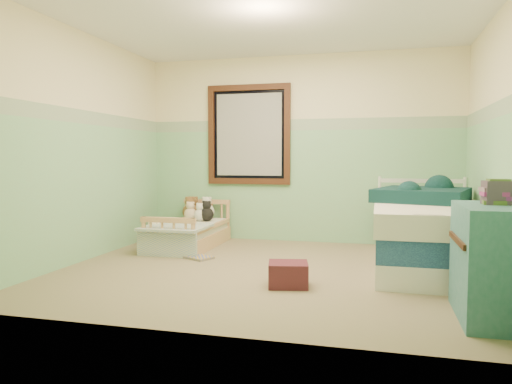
% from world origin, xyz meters
% --- Properties ---
extents(floor, '(4.20, 3.60, 0.02)m').
position_xyz_m(floor, '(0.00, 0.00, -0.01)').
color(floor, olive).
rests_on(floor, ground).
extents(ceiling, '(4.20, 3.60, 0.02)m').
position_xyz_m(ceiling, '(0.00, 0.00, 2.51)').
color(ceiling, white).
rests_on(ceiling, wall_back).
extents(wall_back, '(4.20, 0.04, 2.50)m').
position_xyz_m(wall_back, '(0.00, 1.80, 1.25)').
color(wall_back, beige).
rests_on(wall_back, floor).
extents(wall_front, '(4.20, 0.04, 2.50)m').
position_xyz_m(wall_front, '(0.00, -1.80, 1.25)').
color(wall_front, beige).
rests_on(wall_front, floor).
extents(wall_left, '(0.04, 3.60, 2.50)m').
position_xyz_m(wall_left, '(-2.10, 0.00, 1.25)').
color(wall_left, beige).
rests_on(wall_left, floor).
extents(wall_right, '(0.04, 3.60, 2.50)m').
position_xyz_m(wall_right, '(2.10, 0.00, 1.25)').
color(wall_right, beige).
rests_on(wall_right, floor).
extents(wainscot_mint, '(4.20, 0.01, 1.50)m').
position_xyz_m(wainscot_mint, '(0.00, 1.79, 0.75)').
color(wainscot_mint, '#81C58E').
rests_on(wainscot_mint, floor).
extents(border_strip, '(4.20, 0.01, 0.15)m').
position_xyz_m(border_strip, '(0.00, 1.79, 1.57)').
color(border_strip, '#457350').
rests_on(border_strip, wall_back).
extents(window_frame, '(1.16, 0.06, 1.36)m').
position_xyz_m(window_frame, '(-0.70, 1.76, 1.45)').
color(window_frame, black).
rests_on(window_frame, wall_back).
extents(window_blinds, '(0.92, 0.01, 1.12)m').
position_xyz_m(window_blinds, '(-0.70, 1.77, 1.45)').
color(window_blinds, '#B2B2AC').
rests_on(window_blinds, window_frame).
extents(toddler_bed_frame, '(0.67, 1.35, 0.17)m').
position_xyz_m(toddler_bed_frame, '(-1.29, 1.05, 0.09)').
color(toddler_bed_frame, '#BA7B53').
rests_on(toddler_bed_frame, floor).
extents(toddler_mattress, '(0.62, 1.29, 0.12)m').
position_xyz_m(toddler_mattress, '(-1.29, 1.05, 0.23)').
color(toddler_mattress, silver).
rests_on(toddler_mattress, toddler_bed_frame).
extents(patchwork_quilt, '(0.73, 0.67, 0.03)m').
position_xyz_m(patchwork_quilt, '(-1.29, 0.63, 0.31)').
color(patchwork_quilt, '#6D94C8').
rests_on(patchwork_quilt, toddler_mattress).
extents(plush_bed_brown, '(0.21, 0.21, 0.21)m').
position_xyz_m(plush_bed_brown, '(-1.44, 1.55, 0.40)').
color(plush_bed_brown, brown).
rests_on(plush_bed_brown, toddler_mattress).
extents(plush_bed_white, '(0.21, 0.21, 0.21)m').
position_xyz_m(plush_bed_white, '(-1.24, 1.55, 0.40)').
color(plush_bed_white, silver).
rests_on(plush_bed_white, toddler_mattress).
extents(plush_bed_tan, '(0.17, 0.17, 0.17)m').
position_xyz_m(plush_bed_tan, '(-1.39, 1.33, 0.38)').
color(plush_bed_tan, beige).
rests_on(plush_bed_tan, toddler_mattress).
extents(plush_bed_dark, '(0.18, 0.18, 0.18)m').
position_xyz_m(plush_bed_dark, '(-1.16, 1.33, 0.39)').
color(plush_bed_dark, black).
rests_on(plush_bed_dark, toddler_mattress).
extents(plush_floor_cream, '(0.23, 0.23, 0.23)m').
position_xyz_m(plush_floor_cream, '(-1.64, 0.75, 0.11)').
color(plush_floor_cream, beige).
rests_on(plush_floor_cream, floor).
extents(plush_floor_tan, '(0.24, 0.24, 0.24)m').
position_xyz_m(plush_floor_tan, '(-1.73, 0.94, 0.12)').
color(plush_floor_tan, beige).
rests_on(plush_floor_tan, floor).
extents(twin_bed_frame, '(1.05, 2.10, 0.22)m').
position_xyz_m(twin_bed_frame, '(1.55, 0.56, 0.11)').
color(twin_bed_frame, white).
rests_on(twin_bed_frame, floor).
extents(twin_boxspring, '(1.05, 2.10, 0.22)m').
position_xyz_m(twin_boxspring, '(1.55, 0.56, 0.33)').
color(twin_boxspring, navy).
rests_on(twin_boxspring, twin_bed_frame).
extents(twin_mattress, '(1.09, 2.15, 0.22)m').
position_xyz_m(twin_mattress, '(1.55, 0.56, 0.55)').
color(twin_mattress, white).
rests_on(twin_mattress, twin_boxspring).
extents(teal_blanket, '(1.12, 1.16, 0.14)m').
position_xyz_m(teal_blanket, '(1.50, 0.86, 0.73)').
color(teal_blanket, black).
rests_on(teal_blanket, twin_mattress).
extents(dresser, '(0.50, 0.80, 0.80)m').
position_xyz_m(dresser, '(1.84, -1.03, 0.40)').
color(dresser, '#2E6B6B').
rests_on(dresser, floor).
extents(book_stack, '(0.18, 0.15, 0.17)m').
position_xyz_m(book_stack, '(1.84, -0.95, 0.88)').
color(book_stack, brown).
rests_on(book_stack, dresser).
extents(red_pillow, '(0.39, 0.36, 0.21)m').
position_xyz_m(red_pillow, '(0.28, -0.53, 0.11)').
color(red_pillow, maroon).
rests_on(red_pillow, floor).
extents(floor_book, '(0.36, 0.33, 0.03)m').
position_xyz_m(floor_book, '(-0.90, 0.37, 0.01)').
color(floor_book, gold).
rests_on(floor_book, floor).
extents(extra_plush_0, '(0.20, 0.20, 0.20)m').
position_xyz_m(extra_plush_0, '(-1.51, 1.59, 0.39)').
color(extra_plush_0, beige).
rests_on(extra_plush_0, toddler_mattress).
extents(extra_plush_1, '(0.16, 0.16, 0.16)m').
position_xyz_m(extra_plush_1, '(-1.25, 1.31, 0.38)').
color(extra_plush_1, silver).
rests_on(extra_plush_1, toddler_mattress).
extents(extra_plush_2, '(0.21, 0.21, 0.21)m').
position_xyz_m(extra_plush_2, '(-1.44, 1.46, 0.40)').
color(extra_plush_2, brown).
rests_on(extra_plush_2, toddler_mattress).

